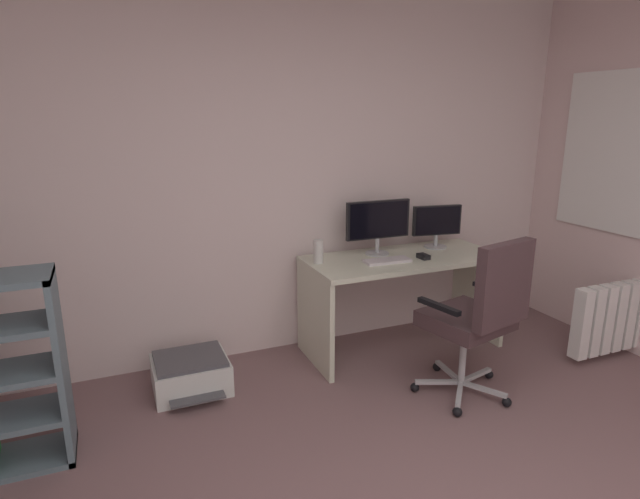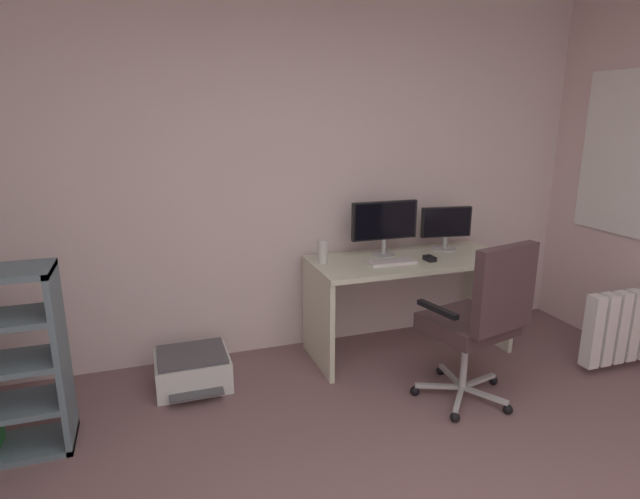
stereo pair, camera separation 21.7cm
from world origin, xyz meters
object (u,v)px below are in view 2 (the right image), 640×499
object	(u,v)px
desk	(409,283)
desktop_speaker	(322,252)
computer_mouse	(430,258)
printer	(193,369)
monitor_secondary	(446,225)
office_chair	(480,315)
monitor_main	(385,223)
keyboard	(392,262)

from	to	relation	value
desk	desktop_speaker	world-z (taller)	desktop_speaker
computer_mouse	printer	xyz separation A→B (m)	(-1.71, 0.09, -0.64)
monitor_secondary	office_chair	distance (m)	1.08
office_chair	monitor_main	bearing A→B (deg)	100.95
monitor_secondary	desktop_speaker	world-z (taller)	monitor_secondary
monitor_main	desktop_speaker	size ratio (longest dim) A/B	3.03
monitor_secondary	printer	size ratio (longest dim) A/B	0.80
computer_mouse	desk	bearing A→B (deg)	129.80
monitor_main	printer	world-z (taller)	monitor_main
monitor_secondary	keyboard	size ratio (longest dim) A/B	1.18
desktop_speaker	desk	bearing A→B (deg)	-7.30
keyboard	computer_mouse	bearing A→B (deg)	-2.36
keyboard	desktop_speaker	size ratio (longest dim) A/B	2.00
desktop_speaker	monitor_main	bearing A→B (deg)	5.39
office_chair	desk	bearing A→B (deg)	92.20
monitor_secondary	desktop_speaker	size ratio (longest dim) A/B	2.36
keyboard	desk	bearing A→B (deg)	26.26
monitor_secondary	office_chair	bearing A→B (deg)	-109.57
office_chair	printer	world-z (taller)	office_chair
desk	monitor_secondary	size ratio (longest dim) A/B	3.69
monitor_main	desktop_speaker	distance (m)	0.53
monitor_secondary	printer	world-z (taller)	monitor_secondary
monitor_main	computer_mouse	distance (m)	0.42
desktop_speaker	monitor_secondary	bearing A→B (deg)	2.64
desk	computer_mouse	distance (m)	0.26
desk	printer	bearing A→B (deg)	-179.14
monitor_secondary	computer_mouse	distance (m)	0.41
monitor_main	desktop_speaker	bearing A→B (deg)	-174.61
monitor_main	keyboard	xyz separation A→B (m)	(-0.04, -0.22, -0.24)
monitor_main	computer_mouse	xyz separation A→B (m)	(0.25, -0.24, -0.23)
desktop_speaker	office_chair	world-z (taller)	office_chair
monitor_main	computer_mouse	world-z (taller)	monitor_main
monitor_main	computer_mouse	bearing A→B (deg)	-43.73
monitor_secondary	desktop_speaker	xyz separation A→B (m)	(-1.03, -0.05, -0.11)
keyboard	printer	xyz separation A→B (m)	(-1.42, 0.06, -0.63)
printer	monitor_secondary	bearing A→B (deg)	4.49
printer	office_chair	bearing A→B (deg)	-26.13
desk	keyboard	size ratio (longest dim) A/B	4.36
monitor_secondary	computer_mouse	xyz separation A→B (m)	(-0.28, -0.24, -0.18)
keyboard	printer	distance (m)	1.56
monitor_secondary	desktop_speaker	distance (m)	1.04
desk	keyboard	bearing A→B (deg)	-156.02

